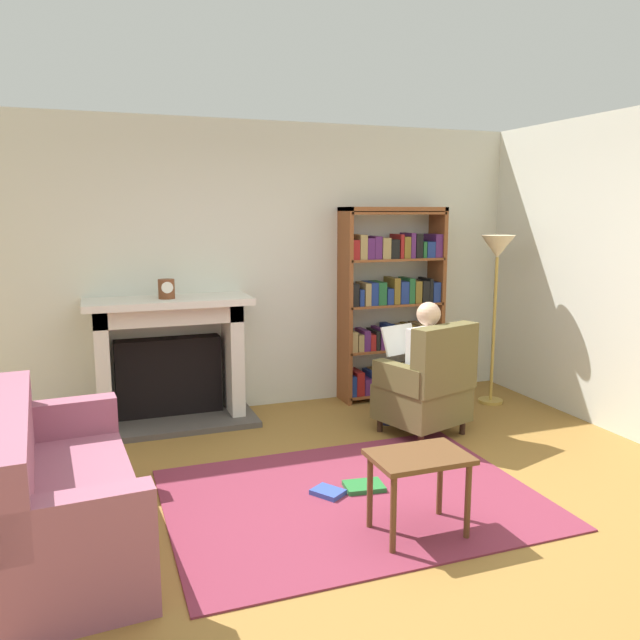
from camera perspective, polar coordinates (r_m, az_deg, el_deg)
ground at (r=4.10m, az=4.67°, el=-17.49°), size 14.00×14.00×0.00m
back_wall at (r=6.07m, az=-5.29°, el=4.77°), size 5.60×0.10×2.70m
side_wall_right at (r=6.21m, az=22.56°, el=4.18°), size 0.10×5.20×2.70m
area_rug at (r=4.34m, az=2.95°, el=-15.74°), size 2.40×1.80×0.01m
fireplace at (r=5.78m, az=-13.42°, el=-3.27°), size 1.45×0.64×1.14m
mantel_clock at (r=5.57m, az=-13.68°, el=2.74°), size 0.14×0.14×0.17m
bookshelf at (r=6.38m, az=6.53°, el=1.27°), size 1.05×0.32×1.92m
armchair_reading at (r=5.41m, az=9.72°, el=-5.93°), size 0.80×0.79×0.97m
seated_reader at (r=5.44m, az=8.86°, el=-3.69°), size 0.47×0.59×1.14m
sofa_floral at (r=3.92m, az=-22.59°, el=-14.39°), size 0.83×1.75×0.85m
side_table at (r=3.80m, az=8.90°, el=-13.01°), size 0.56×0.39×0.49m
scattered_books at (r=4.42m, az=2.73°, el=-14.94°), size 0.53×0.25×0.03m
floor_lamp at (r=6.31m, az=15.68°, el=5.07°), size 0.32×0.32×1.65m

